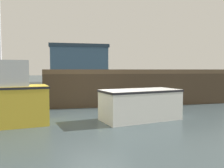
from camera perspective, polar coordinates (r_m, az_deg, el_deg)
ground at (r=9.77m, az=-3.35°, el=-9.08°), size 120.00×160.00×0.10m
pier at (r=16.16m, az=3.80°, el=2.24°), size 10.92×7.44×2.10m
fishing_boat_near_left at (r=9.53m, az=-25.47°, el=-3.41°), size 3.73×2.13×5.07m
fishing_boat_near_right at (r=9.73m, az=6.99°, el=-4.86°), size 3.52×2.21×1.26m
warehouse at (r=37.96m, az=-8.21°, el=4.89°), size 8.95×6.40×5.99m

